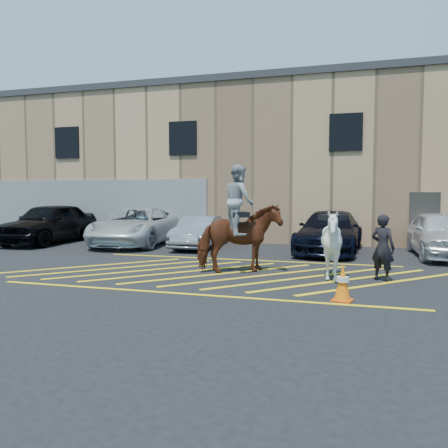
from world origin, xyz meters
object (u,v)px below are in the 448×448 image
(car_white_suv, at_px, (442,234))
(saddled_white, at_px, (332,244))
(traffic_cone, at_px, (343,283))
(car_black_suv, at_px, (49,223))
(car_white_pickup, at_px, (137,226))
(car_blue_suv, at_px, (330,232))
(handler, at_px, (383,248))
(mounted_bay, at_px, (239,229))
(car_silver_sedan, at_px, (199,232))

(car_white_suv, relative_size, saddled_white, 2.17)
(traffic_cone, bearing_deg, car_black_suv, 150.23)
(car_white_pickup, distance_m, car_blue_suv, 7.86)
(car_blue_suv, height_order, handler, handler)
(handler, bearing_deg, car_white_suv, -82.66)
(car_black_suv, distance_m, car_white_pickup, 3.97)
(handler, relative_size, mounted_bay, 0.56)
(car_blue_suv, distance_m, mounted_bay, 5.50)
(handler, bearing_deg, traffic_cone, 101.27)
(car_white_pickup, bearing_deg, car_silver_sedan, -9.66)
(saddled_white, xyz_separation_m, traffic_cone, (0.30, -2.21, -0.51))
(mounted_bay, xyz_separation_m, saddled_white, (2.46, -0.26, -0.30))
(mounted_bay, bearing_deg, car_blue_suv, 66.60)
(traffic_cone, bearing_deg, saddled_white, 97.70)
(car_white_suv, distance_m, saddled_white, 6.05)
(traffic_cone, bearing_deg, car_white_pickup, 138.13)
(car_blue_suv, bearing_deg, car_white_pickup, -175.84)
(car_white_pickup, height_order, handler, handler)
(saddled_white, relative_size, traffic_cone, 2.90)
(car_silver_sedan, bearing_deg, car_blue_suv, -0.86)
(car_black_suv, relative_size, car_silver_sedan, 1.34)
(car_black_suv, bearing_deg, car_silver_sedan, 0.54)
(car_silver_sedan, relative_size, car_white_suv, 0.83)
(car_blue_suv, height_order, saddled_white, saddled_white)
(car_blue_suv, relative_size, handler, 3.13)
(car_black_suv, bearing_deg, car_blue_suv, 0.56)
(car_blue_suv, xyz_separation_m, car_white_suv, (3.70, -0.31, 0.04))
(car_silver_sedan, distance_m, car_blue_suv, 5.05)
(car_white_pickup, height_order, car_silver_sedan, car_white_pickup)
(car_black_suv, xyz_separation_m, car_blue_suv, (11.81, 0.42, -0.13))
(saddled_white, bearing_deg, car_blue_suv, 93.05)
(car_white_pickup, bearing_deg, car_blue_suv, -5.16)
(car_white_pickup, relative_size, car_blue_suv, 1.09)
(saddled_white, bearing_deg, car_black_suv, 158.03)
(mounted_bay, bearing_deg, handler, -1.40)
(saddled_white, distance_m, traffic_cone, 2.29)
(car_silver_sedan, bearing_deg, car_black_suv, 179.10)
(car_white_pickup, bearing_deg, mounted_bay, -46.58)
(car_white_pickup, xyz_separation_m, mounted_bay, (5.68, -5.10, 0.40))
(car_silver_sedan, height_order, handler, handler)
(car_blue_suv, height_order, mounted_bay, mounted_bay)
(handler, bearing_deg, car_black_suv, 12.56)
(car_blue_suv, xyz_separation_m, saddled_white, (0.28, -5.29, 0.13))
(car_blue_suv, distance_m, saddled_white, 5.30)
(mounted_bay, xyz_separation_m, traffic_cone, (2.76, -2.47, -0.81))
(mounted_bay, height_order, traffic_cone, mounted_bay)
(car_blue_suv, relative_size, car_white_suv, 1.12)
(car_black_suv, bearing_deg, car_white_suv, -1.06)
(car_silver_sedan, bearing_deg, mounted_bay, -62.37)
(mounted_bay, distance_m, traffic_cone, 3.79)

